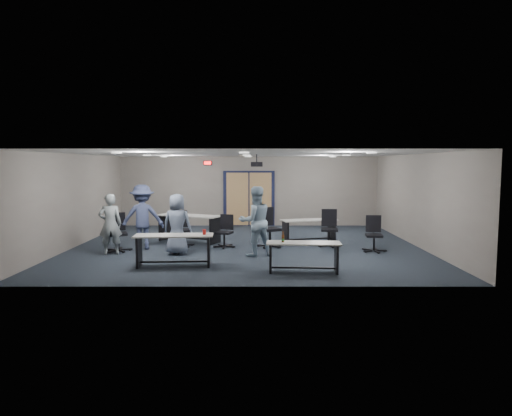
{
  "coord_description": "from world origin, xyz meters",
  "views": [
    {
      "loc": [
        0.29,
        -13.28,
        2.4
      ],
      "look_at": [
        0.28,
        -0.3,
        1.15
      ],
      "focal_mm": 32.0,
      "sensor_mm": 36.0,
      "label": 1
    }
  ],
  "objects_px": {
    "chair_back_c": "(270,228)",
    "chair_loose_right": "(374,234)",
    "table_front_left": "(174,245)",
    "table_back_right": "(309,227)",
    "table_back_left": "(189,223)",
    "chair_back_d": "(329,228)",
    "table_front_right": "(303,251)",
    "person_back": "(142,217)",
    "person_gray": "(110,224)",
    "chair_back_b": "(224,231)",
    "chair_back_a": "(182,229)",
    "person_plaid": "(177,224)",
    "chair_loose_left": "(118,232)",
    "person_lightblue": "(255,221)"
  },
  "relations": [
    {
      "from": "table_front_right",
      "to": "person_plaid",
      "type": "xyz_separation_m",
      "value": [
        -3.15,
        1.99,
        0.35
      ]
    },
    {
      "from": "chair_loose_right",
      "to": "chair_loose_left",
      "type": "bearing_deg",
      "value": -173.17
    },
    {
      "from": "chair_loose_left",
      "to": "chair_back_a",
      "type": "bearing_deg",
      "value": 2.23
    },
    {
      "from": "chair_back_c",
      "to": "chair_back_b",
      "type": "bearing_deg",
      "value": 154.87
    },
    {
      "from": "table_front_right",
      "to": "chair_loose_right",
      "type": "xyz_separation_m",
      "value": [
        2.19,
        2.35,
        0.03
      ]
    },
    {
      "from": "table_back_right",
      "to": "chair_back_b",
      "type": "relative_size",
      "value": 1.92
    },
    {
      "from": "chair_back_c",
      "to": "chair_loose_left",
      "type": "xyz_separation_m",
      "value": [
        -4.21,
        -0.66,
        -0.04
      ]
    },
    {
      "from": "chair_loose_left",
      "to": "person_gray",
      "type": "relative_size",
      "value": 0.65
    },
    {
      "from": "chair_back_d",
      "to": "person_plaid",
      "type": "xyz_separation_m",
      "value": [
        -4.24,
        -1.18,
        0.27
      ]
    },
    {
      "from": "chair_back_b",
      "to": "person_gray",
      "type": "distance_m",
      "value": 3.15
    },
    {
      "from": "table_back_left",
      "to": "person_gray",
      "type": "relative_size",
      "value": 1.32
    },
    {
      "from": "chair_back_a",
      "to": "person_back",
      "type": "xyz_separation_m",
      "value": [
        -1.05,
        -0.36,
        0.4
      ]
    },
    {
      "from": "table_front_left",
      "to": "chair_back_a",
      "type": "height_order",
      "value": "chair_back_a"
    },
    {
      "from": "table_back_left",
      "to": "chair_back_d",
      "type": "distance_m",
      "value": 4.31
    },
    {
      "from": "table_front_left",
      "to": "table_front_right",
      "type": "relative_size",
      "value": 1.12
    },
    {
      "from": "table_back_right",
      "to": "person_plaid",
      "type": "height_order",
      "value": "person_plaid"
    },
    {
      "from": "chair_back_b",
      "to": "person_back",
      "type": "bearing_deg",
      "value": -155.13
    },
    {
      "from": "table_back_right",
      "to": "chair_loose_left",
      "type": "relative_size",
      "value": 1.72
    },
    {
      "from": "person_gray",
      "to": "person_plaid",
      "type": "bearing_deg",
      "value": 163.94
    },
    {
      "from": "person_back",
      "to": "person_lightblue",
      "type": "bearing_deg",
      "value": 150.4
    },
    {
      "from": "chair_back_c",
      "to": "chair_back_d",
      "type": "bearing_deg",
      "value": -23.37
    },
    {
      "from": "chair_back_d",
      "to": "person_gray",
      "type": "height_order",
      "value": "person_gray"
    },
    {
      "from": "chair_loose_left",
      "to": "person_lightblue",
      "type": "height_order",
      "value": "person_lightblue"
    },
    {
      "from": "chair_back_c",
      "to": "chair_loose_right",
      "type": "height_order",
      "value": "chair_back_c"
    },
    {
      "from": "chair_back_b",
      "to": "chair_back_a",
      "type": "bearing_deg",
      "value": -166.82
    },
    {
      "from": "table_front_right",
      "to": "chair_loose_left",
      "type": "bearing_deg",
      "value": 156.86
    },
    {
      "from": "chair_back_a",
      "to": "chair_loose_right",
      "type": "distance_m",
      "value": 5.47
    },
    {
      "from": "table_front_left",
      "to": "person_plaid",
      "type": "distance_m",
      "value": 1.45
    },
    {
      "from": "person_gray",
      "to": "person_lightblue",
      "type": "bearing_deg",
      "value": 160.86
    },
    {
      "from": "table_front_right",
      "to": "person_back",
      "type": "xyz_separation_m",
      "value": [
        -4.28,
        2.78,
        0.45
      ]
    },
    {
      "from": "table_back_left",
      "to": "chair_loose_left",
      "type": "relative_size",
      "value": 2.03
    },
    {
      "from": "table_front_right",
      "to": "table_back_right",
      "type": "bearing_deg",
      "value": 84.72
    },
    {
      "from": "table_front_right",
      "to": "chair_back_a",
      "type": "relative_size",
      "value": 1.62
    },
    {
      "from": "chair_back_b",
      "to": "chair_back_c",
      "type": "xyz_separation_m",
      "value": [
        1.32,
        0.05,
        0.1
      ]
    },
    {
      "from": "table_back_right",
      "to": "chair_loose_left",
      "type": "bearing_deg",
      "value": -179.66
    },
    {
      "from": "chair_back_b",
      "to": "person_plaid",
      "type": "distance_m",
      "value": 1.59
    },
    {
      "from": "table_front_left",
      "to": "table_back_right",
      "type": "xyz_separation_m",
      "value": [
        3.57,
        3.36,
        -0.03
      ]
    },
    {
      "from": "person_gray",
      "to": "chair_back_c",
      "type": "bearing_deg",
      "value": 177.43
    },
    {
      "from": "table_back_left",
      "to": "chair_back_b",
      "type": "xyz_separation_m",
      "value": [
        1.16,
        -1.02,
        -0.09
      ]
    },
    {
      "from": "chair_back_b",
      "to": "chair_loose_right",
      "type": "xyz_separation_m",
      "value": [
        4.16,
        -0.66,
        0.02
      ]
    },
    {
      "from": "chair_back_c",
      "to": "chair_loose_right",
      "type": "xyz_separation_m",
      "value": [
        2.84,
        -0.71,
        -0.08
      ]
    },
    {
      "from": "person_plaid",
      "to": "table_back_left",
      "type": "bearing_deg",
      "value": -80.88
    },
    {
      "from": "chair_loose_left",
      "to": "person_back",
      "type": "bearing_deg",
      "value": 11.18
    },
    {
      "from": "person_plaid",
      "to": "person_lightblue",
      "type": "height_order",
      "value": "person_lightblue"
    },
    {
      "from": "chair_back_a",
      "to": "person_gray",
      "type": "distance_m",
      "value": 2.09
    },
    {
      "from": "table_front_left",
      "to": "table_back_left",
      "type": "xyz_separation_m",
      "value": [
        -0.15,
        3.44,
        0.05
      ]
    },
    {
      "from": "person_back",
      "to": "person_plaid",
      "type": "bearing_deg",
      "value": 132.18
    },
    {
      "from": "chair_back_d",
      "to": "person_gray",
      "type": "relative_size",
      "value": 0.66
    },
    {
      "from": "table_back_right",
      "to": "chair_back_d",
      "type": "relative_size",
      "value": 1.68
    },
    {
      "from": "table_back_right",
      "to": "chair_back_a",
      "type": "bearing_deg",
      "value": 176.45
    }
  ]
}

